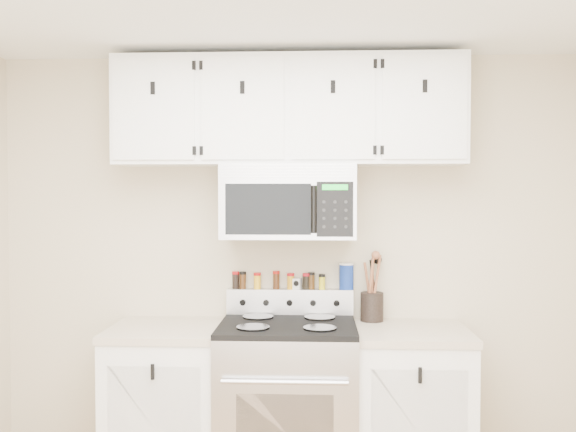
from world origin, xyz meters
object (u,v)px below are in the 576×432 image
object	(u,v)px
utensil_crock	(372,304)
salt_canister	(346,276)
range	(288,405)
microwave	(289,202)

from	to	relation	value
utensil_crock	salt_canister	size ratio (longest dim) A/B	2.48
range	utensil_crock	distance (m)	0.76
range	salt_canister	bearing A→B (deg)	39.70
range	utensil_crock	world-z (taller)	utensil_crock
range	utensil_crock	bearing A→B (deg)	25.37
range	salt_canister	world-z (taller)	salt_canister
microwave	salt_canister	size ratio (longest dim) A/B	4.76
microwave	utensil_crock	world-z (taller)	microwave
salt_canister	microwave	bearing A→B (deg)	-155.39
utensil_crock	microwave	bearing A→B (deg)	-167.84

